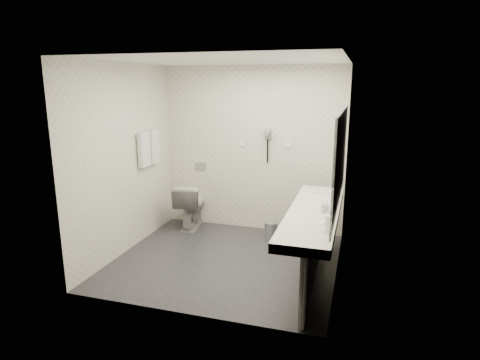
% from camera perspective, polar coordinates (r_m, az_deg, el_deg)
% --- Properties ---
extents(floor, '(2.80, 2.80, 0.00)m').
position_cam_1_polar(floor, '(5.38, -2.03, -11.19)').
color(floor, '#29292E').
rests_on(floor, ground).
extents(ceiling, '(2.80, 2.80, 0.00)m').
position_cam_1_polar(ceiling, '(4.89, -2.28, 16.46)').
color(ceiling, white).
rests_on(ceiling, wall_back).
extents(wall_back, '(2.80, 0.00, 2.80)m').
position_cam_1_polar(wall_back, '(6.21, 1.73, 4.27)').
color(wall_back, silver).
rests_on(wall_back, floor).
extents(wall_front, '(2.80, 0.00, 2.80)m').
position_cam_1_polar(wall_front, '(3.81, -8.46, -1.82)').
color(wall_front, silver).
rests_on(wall_front, floor).
extents(wall_left, '(0.00, 2.60, 2.60)m').
position_cam_1_polar(wall_left, '(5.59, -15.87, 2.72)').
color(wall_left, silver).
rests_on(wall_left, floor).
extents(wall_right, '(0.00, 2.60, 2.60)m').
position_cam_1_polar(wall_right, '(4.73, 14.11, 0.93)').
color(wall_right, silver).
rests_on(wall_right, floor).
extents(vanity_counter, '(0.55, 2.20, 0.10)m').
position_cam_1_polar(vanity_counter, '(4.68, 10.30, -4.75)').
color(vanity_counter, white).
rests_on(vanity_counter, floor).
extents(vanity_panel, '(0.03, 2.15, 0.75)m').
position_cam_1_polar(vanity_panel, '(4.82, 10.38, -9.57)').
color(vanity_panel, gray).
rests_on(vanity_panel, floor).
extents(vanity_post_near, '(0.06, 0.06, 0.75)m').
position_cam_1_polar(vanity_post_near, '(3.89, 9.00, -15.47)').
color(vanity_post_near, silver).
rests_on(vanity_post_near, floor).
extents(vanity_post_far, '(0.06, 0.06, 0.75)m').
position_cam_1_polar(vanity_post_far, '(5.79, 11.87, -5.66)').
color(vanity_post_far, silver).
rests_on(vanity_post_far, floor).
extents(mirror, '(0.02, 2.20, 1.05)m').
position_cam_1_polar(mirror, '(4.50, 13.93, 2.89)').
color(mirror, '#B2BCC6').
rests_on(mirror, wall_right).
extents(basin_near, '(0.40, 0.31, 0.05)m').
position_cam_1_polar(basin_near, '(4.06, 9.24, -7.07)').
color(basin_near, white).
rests_on(basin_near, vanity_counter).
extents(basin_far, '(0.40, 0.31, 0.05)m').
position_cam_1_polar(basin_far, '(5.29, 11.13, -2.25)').
color(basin_far, white).
rests_on(basin_far, vanity_counter).
extents(faucet_near, '(0.04, 0.04, 0.15)m').
position_cam_1_polar(faucet_near, '(4.01, 12.06, -6.08)').
color(faucet_near, silver).
rests_on(faucet_near, vanity_counter).
extents(faucet_far, '(0.04, 0.04, 0.15)m').
position_cam_1_polar(faucet_far, '(5.25, 13.29, -1.45)').
color(faucet_far, silver).
rests_on(faucet_far, vanity_counter).
extents(soap_bottle_a, '(0.07, 0.07, 0.11)m').
position_cam_1_polar(soap_bottle_a, '(4.63, 12.02, -3.65)').
color(soap_bottle_a, silver).
rests_on(soap_bottle_a, vanity_counter).
extents(soap_bottle_c, '(0.05, 0.05, 0.12)m').
position_cam_1_polar(soap_bottle_c, '(4.57, 11.54, -3.80)').
color(soap_bottle_c, silver).
rests_on(soap_bottle_c, vanity_counter).
extents(glass_left, '(0.07, 0.07, 0.11)m').
position_cam_1_polar(glass_left, '(4.94, 13.34, -2.68)').
color(glass_left, silver).
rests_on(glass_left, vanity_counter).
extents(toilet, '(0.48, 0.75, 0.71)m').
position_cam_1_polar(toilet, '(6.48, -6.92, -3.55)').
color(toilet, white).
rests_on(toilet, floor).
extents(flush_plate, '(0.18, 0.02, 0.12)m').
position_cam_1_polar(flush_plate, '(6.52, -5.56, 1.98)').
color(flush_plate, '#B2B5BA').
rests_on(flush_plate, wall_back).
extents(pedal_bin, '(0.20, 0.20, 0.26)m').
position_cam_1_polar(pedal_bin, '(5.97, 4.36, -7.27)').
color(pedal_bin, '#B2B5BA').
rests_on(pedal_bin, floor).
extents(bin_lid, '(0.19, 0.19, 0.02)m').
position_cam_1_polar(bin_lid, '(5.93, 4.38, -6.01)').
color(bin_lid, '#B2B5BA').
rests_on(bin_lid, pedal_bin).
extents(towel_rail, '(0.02, 0.62, 0.02)m').
position_cam_1_polar(towel_rail, '(5.99, -12.83, 6.49)').
color(towel_rail, silver).
rests_on(towel_rail, wall_left).
extents(towel_near, '(0.07, 0.24, 0.48)m').
position_cam_1_polar(towel_near, '(5.89, -13.30, 4.19)').
color(towel_near, white).
rests_on(towel_near, towel_rail).
extents(towel_far, '(0.07, 0.24, 0.48)m').
position_cam_1_polar(towel_far, '(6.13, -12.01, 4.62)').
color(towel_far, white).
rests_on(towel_far, towel_rail).
extents(dryer_cradle, '(0.10, 0.04, 0.14)m').
position_cam_1_polar(dryer_cradle, '(6.09, 3.96, 6.43)').
color(dryer_cradle, gray).
rests_on(dryer_cradle, wall_back).
extents(dryer_barrel, '(0.08, 0.14, 0.08)m').
position_cam_1_polar(dryer_barrel, '(6.02, 3.82, 6.64)').
color(dryer_barrel, gray).
rests_on(dryer_barrel, dryer_cradle).
extents(dryer_cord, '(0.02, 0.02, 0.35)m').
position_cam_1_polar(dryer_cord, '(6.11, 3.89, 4.09)').
color(dryer_cord, black).
rests_on(dryer_cord, dryer_cradle).
extents(switch_plate_a, '(0.09, 0.02, 0.09)m').
position_cam_1_polar(switch_plate_a, '(6.23, 0.37, 5.23)').
color(switch_plate_a, white).
rests_on(switch_plate_a, wall_back).
extents(switch_plate_b, '(0.09, 0.02, 0.09)m').
position_cam_1_polar(switch_plate_b, '(6.07, 6.75, 4.92)').
color(switch_plate_b, white).
rests_on(switch_plate_b, wall_back).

